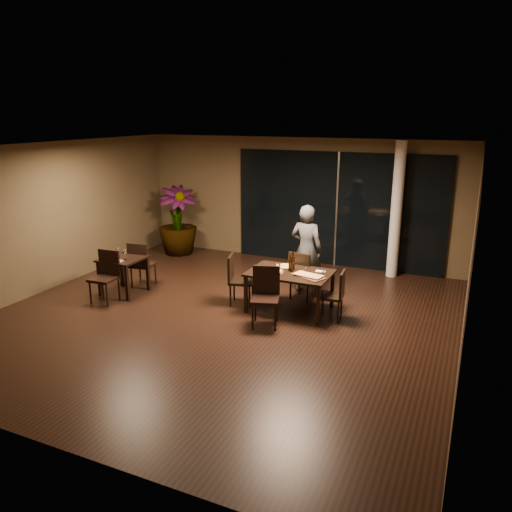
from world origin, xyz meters
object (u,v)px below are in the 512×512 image
object	(u,v)px
chair_main_far	(302,273)
chair_main_right	(336,293)
potted_plant	(178,221)
bottle_c	(293,261)
bottle_a	(290,263)
chair_main_near	(266,293)
diner	(306,249)
chair_side_far	(141,262)
main_table	(290,276)
chair_main_left	(237,277)
chair_side_near	(106,273)
bottle_b	(292,265)
side_table	(123,264)

from	to	relation	value
chair_main_far	chair_main_right	distance (m)	1.10
potted_plant	bottle_c	world-z (taller)	potted_plant
bottle_a	chair_main_near	bearing A→B (deg)	-100.26
diner	bottle_c	bearing A→B (deg)	97.06
chair_main_right	chair_side_far	distance (m)	4.19
main_table	chair_main_right	size ratio (longest dim) A/B	1.67
chair_main_left	bottle_a	distance (m)	1.09
chair_main_right	bottle_c	distance (m)	1.01
chair_main_far	chair_main_left	distance (m)	1.27
chair_side_near	bottle_c	bearing A→B (deg)	14.81
potted_plant	chair_main_near	bearing A→B (deg)	-40.07
chair_side_far	potted_plant	size ratio (longest dim) A/B	0.56
diner	chair_side_near	bearing A→B (deg)	35.55
chair_main_far	bottle_c	xyz separation A→B (m)	(-0.02, -0.46, 0.38)
chair_main_far	chair_main_left	xyz separation A→B (m)	(-1.06, -0.71, -0.01)
diner	bottle_a	world-z (taller)	diner
main_table	diner	world-z (taller)	diner
chair_main_right	chair_side_near	xyz separation A→B (m)	(-4.31, -0.92, 0.06)
chair_main_left	main_table	bearing A→B (deg)	-100.10
bottle_a	bottle_c	bearing A→B (deg)	77.23
chair_side_near	potted_plant	world-z (taller)	potted_plant
bottle_b	bottle_c	bearing A→B (deg)	100.85
potted_plant	chair_main_far	bearing A→B (deg)	-24.93
chair_side_far	chair_side_near	size ratio (longest dim) A/B	0.97
chair_side_far	chair_main_near	bearing A→B (deg)	159.26
chair_side_near	bottle_b	xyz separation A→B (m)	(3.45, 1.00, 0.32)
bottle_a	bottle_b	xyz separation A→B (m)	(0.04, -0.05, -0.03)
main_table	bottle_a	world-z (taller)	bottle_a
main_table	bottle_c	xyz separation A→B (m)	(-0.00, 0.14, 0.25)
side_table	bottle_c	xyz separation A→B (m)	(3.40, 0.64, 0.30)
chair_main_right	diner	distance (m)	1.51
chair_main_right	chair_main_near	bearing A→B (deg)	-63.03
chair_side_far	bottle_a	world-z (taller)	bottle_a
chair_main_far	bottle_a	distance (m)	0.66
side_table	chair_side_near	size ratio (longest dim) A/B	0.80
chair_main_far	chair_main_right	bearing A→B (deg)	150.18
chair_main_near	chair_side_near	bearing A→B (deg)	166.75
side_table	chair_main_far	world-z (taller)	chair_main_far
bottle_a	chair_side_far	bearing A→B (deg)	-177.84
chair_side_near	diner	size ratio (longest dim) A/B	0.55
potted_plant	bottle_c	xyz separation A→B (m)	(4.00, -2.34, 0.05)
bottle_c	bottle_b	bearing A→B (deg)	-79.15
chair_main_near	chair_main_right	size ratio (longest dim) A/B	1.13
side_table	bottle_a	size ratio (longest dim) A/B	2.54
chair_side_near	bottle_c	size ratio (longest dim) A/B	2.88
chair_main_left	potted_plant	bearing A→B (deg)	33.64
chair_side_near	bottle_c	world-z (taller)	bottle_c
main_table	potted_plant	world-z (taller)	potted_plant
potted_plant	bottle_b	xyz separation A→B (m)	(4.03, -2.47, 0.00)
side_table	bottle_a	bearing A→B (deg)	9.44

